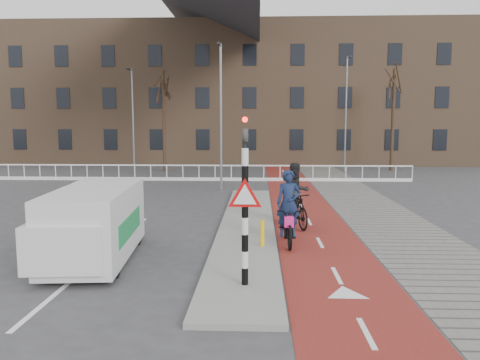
{
  "coord_description": "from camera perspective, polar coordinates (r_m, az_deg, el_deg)",
  "views": [
    {
      "loc": [
        -0.32,
        -11.55,
        3.5
      ],
      "look_at": [
        -0.98,
        5.0,
        1.5
      ],
      "focal_mm": 35.0,
      "sensor_mm": 36.0,
      "label": 1
    }
  ],
  "objects": [
    {
      "name": "bike_lane",
      "position": [
        21.91,
        7.03,
        -2.35
      ],
      "size": [
        2.5,
        60.0,
        0.01
      ],
      "primitive_type": "cube",
      "color": "maroon",
      "rests_on": "ground"
    },
    {
      "name": "streetlight_right",
      "position": [
        35.16,
        12.77,
        7.75
      ],
      "size": [
        0.12,
        0.12,
        8.28
      ],
      "primitive_type": "cylinder",
      "color": "slate",
      "rests_on": "ground"
    },
    {
      "name": "bollard",
      "position": [
        13.03,
        2.74,
        -6.49
      ],
      "size": [
        0.12,
        0.12,
        0.73
      ],
      "primitive_type": "cylinder",
      "color": "yellow",
      "rests_on": "curb_island"
    },
    {
      "name": "ground",
      "position": [
        12.07,
        3.77,
        -9.98
      ],
      "size": [
        120.0,
        120.0,
        0.0
      ],
      "primitive_type": "plane",
      "color": "#38383A",
      "rests_on": "ground"
    },
    {
      "name": "curb_island",
      "position": [
        15.93,
        0.87,
        -5.59
      ],
      "size": [
        1.8,
        16.0,
        0.12
      ],
      "primitive_type": "cube",
      "color": "gray",
      "rests_on": "ground"
    },
    {
      "name": "traffic_signal",
      "position": [
        9.65,
        0.61,
        -2.11
      ],
      "size": [
        0.8,
        0.8,
        3.68
      ],
      "color": "black",
      "rests_on": "curb_island"
    },
    {
      "name": "cyclist_far",
      "position": [
        15.9,
        6.83,
        -2.53
      ],
      "size": [
        1.16,
        2.15,
        2.19
      ],
      "rotation": [
        0.0,
        0.0,
        0.29
      ],
      "color": "black",
      "rests_on": "bike_lane"
    },
    {
      "name": "van",
      "position": [
        12.59,
        -17.15,
        -4.93
      ],
      "size": [
        2.11,
        4.49,
        1.88
      ],
      "rotation": [
        0.0,
        0.0,
        0.09
      ],
      "color": "silver",
      "rests_on": "ground"
    },
    {
      "name": "townhouse_row",
      "position": [
        43.84,
        -1.26,
        12.52
      ],
      "size": [
        46.0,
        10.0,
        15.9
      ],
      "color": "#7F6047",
      "rests_on": "ground"
    },
    {
      "name": "railing",
      "position": [
        29.1,
        -6.98,
        0.53
      ],
      "size": [
        28.0,
        0.1,
        0.99
      ],
      "color": "silver",
      "rests_on": "ground"
    },
    {
      "name": "sidewalk",
      "position": [
        22.31,
        14.22,
        -2.34
      ],
      "size": [
        3.0,
        60.0,
        0.01
      ],
      "primitive_type": "cube",
      "color": "slate",
      "rests_on": "ground"
    },
    {
      "name": "cyclist_near",
      "position": [
        13.66,
        5.92,
        -4.81
      ],
      "size": [
        0.8,
        2.13,
        2.17
      ],
      "rotation": [
        0.0,
        0.0,
        0.03
      ],
      "color": "black",
      "rests_on": "bike_lane"
    },
    {
      "name": "streetlight_left",
      "position": [
        34.33,
        -12.9,
        7.0
      ],
      "size": [
        0.12,
        0.12,
        7.34
      ],
      "primitive_type": "cylinder",
      "color": "slate",
      "rests_on": "ground"
    },
    {
      "name": "tree_mid",
      "position": [
        34.92,
        -9.26,
        7.05
      ],
      "size": [
        0.24,
        0.24,
        7.32
      ],
      "primitive_type": "cylinder",
      "color": "black",
      "rests_on": "ground"
    },
    {
      "name": "tree_right",
      "position": [
        36.9,
        18.13,
        6.96
      ],
      "size": [
        0.25,
        0.25,
        7.54
      ],
      "primitive_type": "cylinder",
      "color": "black",
      "rests_on": "ground"
    },
    {
      "name": "streetlight_near",
      "position": [
        24.46,
        -2.34,
        7.5
      ],
      "size": [
        0.12,
        0.12,
        7.53
      ],
      "primitive_type": "cylinder",
      "color": "slate",
      "rests_on": "ground"
    }
  ]
}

